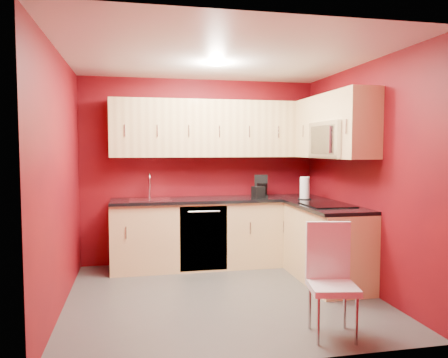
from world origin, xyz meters
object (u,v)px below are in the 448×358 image
object	(u,v)px
coffee_maker	(261,186)
napkin_holder	(258,192)
microwave	(338,140)
sink	(150,197)
paper_towel	(305,188)
dining_chair	(333,281)

from	to	relation	value
coffee_maker	napkin_holder	distance (m)	0.13
microwave	sink	size ratio (longest dim) A/B	1.46
coffee_maker	paper_towel	world-z (taller)	coffee_maker
microwave	napkin_holder	distance (m)	1.32
sink	coffee_maker	distance (m)	1.49
sink	coffee_maker	xyz separation A→B (m)	(1.48, -0.00, 0.11)
coffee_maker	dining_chair	xyz separation A→B (m)	(-0.08, -2.36, -0.59)
sink	coffee_maker	world-z (taller)	sink
napkin_holder	coffee_maker	bearing A→B (deg)	52.77
coffee_maker	paper_towel	bearing A→B (deg)	-22.92
napkin_holder	paper_towel	size ratio (longest dim) A/B	0.52
sink	napkin_holder	distance (m)	1.42
paper_towel	sink	bearing A→B (deg)	169.32
coffee_maker	sink	bearing A→B (deg)	-165.08
microwave	paper_towel	size ratio (longest dim) A/B	2.64
sink	microwave	bearing A→B (deg)	-25.60
napkin_holder	dining_chair	bearing A→B (deg)	-90.45
coffee_maker	dining_chair	size ratio (longest dim) A/B	0.31
dining_chair	paper_towel	bearing A→B (deg)	85.31
paper_towel	dining_chair	size ratio (longest dim) A/B	0.31
microwave	dining_chair	distance (m)	1.94
coffee_maker	dining_chair	distance (m)	2.44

